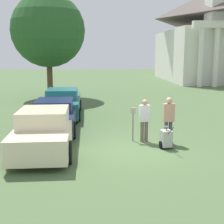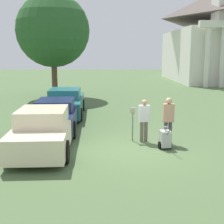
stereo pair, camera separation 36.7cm
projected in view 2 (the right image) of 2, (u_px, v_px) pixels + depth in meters
The scene contains 10 objects.
ground_plane at pixel (132, 149), 11.53m from camera, with size 120.00×120.00×0.00m, color #4C663D.
parked_car_cream at pixel (44, 131), 11.30m from camera, with size 2.12×4.80×1.56m.
parked_car_navy at pixel (56, 116), 14.22m from camera, with size 2.03×4.72×1.46m.
parked_car_teal at pixel (65, 103), 17.67m from camera, with size 2.11×5.05×1.55m.
parking_meter at pixel (133, 118), 12.45m from camera, with size 0.18×0.09×1.36m.
person_worker at pixel (144, 118), 12.31m from camera, with size 0.45×0.28×1.71m.
person_supervisor at pixel (168, 118), 12.02m from camera, with size 0.43×0.24×1.83m.
equipment_cart at pixel (165, 139), 11.52m from camera, with size 0.50×1.00×1.00m.
church at pixel (207, 33), 39.55m from camera, with size 8.26×17.05×25.06m.
shade_tree at pixel (53, 31), 23.97m from camera, with size 5.63×5.63×8.05m.
Camera 2 is at (-1.01, -11.05, 3.48)m, focal length 50.00 mm.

